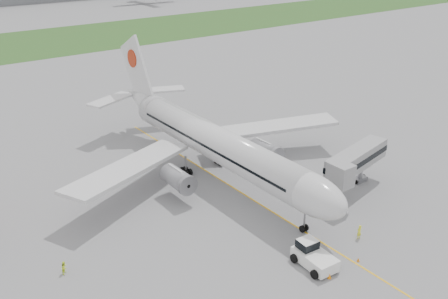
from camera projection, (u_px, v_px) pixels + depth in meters
ground at (230, 186)px, 72.90m from camera, size 600.00×600.00×0.00m
apron_markings at (252, 199)px, 69.23m from camera, size 70.00×70.00×0.04m
grass_strip at (5, 47)px, 161.03m from camera, size 600.00×50.00×0.02m
airliner at (211, 140)px, 74.21m from camera, size 48.13×53.95×17.88m
pushback_tug at (313, 255)px, 55.35m from camera, size 3.74×5.25×2.59m
jet_bridge at (354, 161)px, 69.58m from camera, size 13.63×6.30×6.37m
safety_cone_left at (329, 276)px, 53.39m from camera, size 0.45×0.45×0.62m
safety_cone_right at (358, 260)px, 56.12m from camera, size 0.36×0.36×0.49m
ground_crew_near at (359, 232)px, 60.15m from camera, size 0.69×0.47×1.81m
ground_crew_far at (64, 267)px, 53.99m from camera, size 0.93×0.93×1.52m
distant_aircraft_right at (147, 4)px, 257.11m from camera, size 35.47×31.67×13.01m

